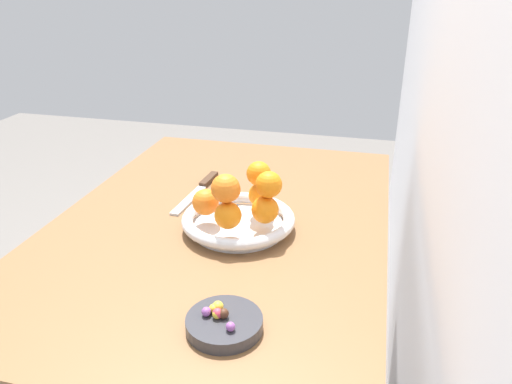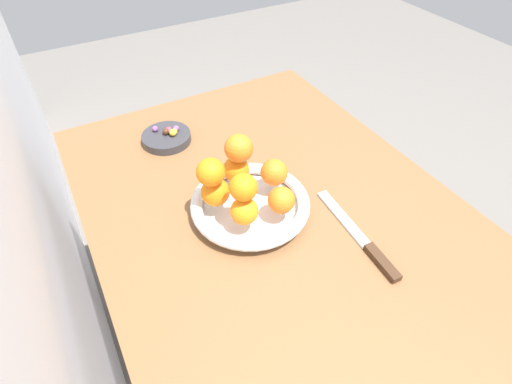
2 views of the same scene
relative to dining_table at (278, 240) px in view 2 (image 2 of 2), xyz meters
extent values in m
plane|color=slate|center=(0.00, 0.00, -0.65)|extent=(6.00, 6.00, 0.00)
cube|color=brown|center=(0.00, 0.00, 0.07)|extent=(1.10, 0.76, 0.04)
cylinder|color=brown|center=(0.49, -0.32, -0.30)|extent=(0.05, 0.05, 0.70)
cylinder|color=brown|center=(0.49, 0.32, -0.30)|extent=(0.05, 0.05, 0.70)
cylinder|color=silver|center=(0.03, 0.05, 0.10)|extent=(0.21, 0.21, 0.01)
torus|color=silver|center=(0.03, 0.05, 0.12)|extent=(0.25, 0.25, 0.03)
cylinder|color=#333338|center=(0.37, 0.12, 0.10)|extent=(0.13, 0.13, 0.02)
sphere|color=orange|center=(-0.01, 0.09, 0.16)|extent=(0.06, 0.06, 0.06)
sphere|color=orange|center=(-0.02, 0.01, 0.16)|extent=(0.06, 0.06, 0.06)
sphere|color=orange|center=(0.05, -0.02, 0.16)|extent=(0.06, 0.06, 0.06)
sphere|color=orange|center=(0.10, 0.05, 0.16)|extent=(0.06, 0.06, 0.06)
sphere|color=orange|center=(0.06, 0.12, 0.16)|extent=(0.06, 0.06, 0.06)
sphere|color=orange|center=(0.10, 0.05, 0.22)|extent=(0.06, 0.06, 0.06)
sphere|color=orange|center=(-0.01, 0.09, 0.21)|extent=(0.05, 0.05, 0.05)
sphere|color=orange|center=(0.06, 0.13, 0.22)|extent=(0.06, 0.06, 0.06)
sphere|color=gold|center=(0.35, 0.11, 0.12)|extent=(0.02, 0.02, 0.02)
sphere|color=#C6384C|center=(0.37, 0.11, 0.12)|extent=(0.02, 0.02, 0.02)
sphere|color=gold|center=(0.37, 0.12, 0.12)|extent=(0.01, 0.01, 0.01)
sphere|color=#8C4C99|center=(0.39, 0.14, 0.12)|extent=(0.02, 0.02, 0.02)
sphere|color=gold|center=(0.37, 0.11, 0.12)|extent=(0.02, 0.02, 0.02)
sphere|color=#8C4C99|center=(0.37, 0.09, 0.12)|extent=(0.02, 0.02, 0.02)
sphere|color=gold|center=(0.36, 0.10, 0.12)|extent=(0.02, 0.02, 0.02)
sphere|color=#472819|center=(0.37, 0.12, 0.12)|extent=(0.02, 0.02, 0.02)
cube|color=#3F2819|center=(-0.21, -0.10, 0.10)|extent=(0.09, 0.03, 0.01)
cube|color=silver|center=(-0.08, -0.11, 0.09)|extent=(0.17, 0.03, 0.01)
camera|label=1|loc=(0.98, 0.33, 0.63)|focal=35.00mm
camera|label=2|loc=(-0.49, 0.33, 0.71)|focal=28.00mm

